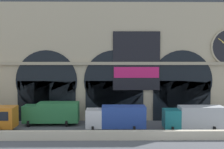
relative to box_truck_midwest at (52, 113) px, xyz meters
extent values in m
plane|color=#54565B|center=(8.63, -2.50, -1.70)|extent=(200.00, 200.00, 0.00)
cube|color=beige|center=(8.63, -7.11, -1.19)|extent=(90.00, 0.70, 1.02)
cube|color=#BCAD8C|center=(8.63, 4.77, 6.92)|extent=(41.47, 4.55, 17.24)
cube|color=black|center=(-1.25, 2.45, 1.24)|extent=(8.44, 0.20, 5.87)
cylinder|color=black|center=(-1.25, 2.45, 4.17)|extent=(8.89, 0.20, 8.89)
cube|color=black|center=(8.63, 2.45, 1.24)|extent=(8.44, 0.20, 5.87)
cylinder|color=black|center=(8.63, 2.45, 4.17)|extent=(8.89, 0.20, 8.89)
cube|color=black|center=(18.50, 2.45, 1.24)|extent=(8.44, 0.20, 5.87)
cylinder|color=black|center=(18.50, 2.45, 4.17)|extent=(8.89, 0.20, 8.89)
cube|color=gold|center=(24.46, 2.15, 9.70)|extent=(1.83, 0.04, 1.31)
cube|color=black|center=(11.81, 2.33, 7.07)|extent=(6.81, 0.12, 8.50)
cube|color=#DB1E66|center=(11.81, 2.25, 5.40)|extent=(6.54, 0.04, 1.57)
cube|color=tan|center=(8.63, 2.35, 6.71)|extent=(41.47, 0.50, 0.44)
cylinder|color=black|center=(-5.58, -2.13, -1.20)|extent=(0.28, 1.00, 1.00)
cube|color=#2D7A42|center=(-2.86, 0.00, -0.13)|extent=(2.00, 2.30, 2.30)
cube|color=#2D7A42|center=(0.89, 0.00, 0.07)|extent=(5.50, 2.30, 2.70)
cylinder|color=black|center=(-2.96, -1.04, -1.28)|extent=(0.28, 0.84, 0.84)
cylinder|color=black|center=(-2.96, 1.03, -1.28)|extent=(0.28, 0.84, 0.84)
cylinder|color=black|center=(2.14, -1.04, -1.28)|extent=(0.28, 0.84, 0.84)
cylinder|color=black|center=(2.14, 1.03, -1.28)|extent=(0.28, 0.84, 0.84)
cube|color=white|center=(5.92, -3.07, -0.13)|extent=(2.00, 2.30, 2.30)
cube|color=#28479E|center=(9.67, -3.07, 0.07)|extent=(5.50, 2.30, 2.70)
cylinder|color=black|center=(5.82, -4.11, -1.28)|extent=(0.28, 0.84, 0.84)
cylinder|color=black|center=(5.82, -2.04, -1.28)|extent=(0.28, 0.84, 0.84)
cylinder|color=black|center=(10.92, -4.11, -1.28)|extent=(0.28, 0.84, 0.84)
cylinder|color=black|center=(10.92, -2.04, -1.28)|extent=(0.28, 0.84, 0.84)
cube|color=#19727A|center=(15.69, -3.36, -0.13)|extent=(2.00, 2.30, 2.30)
cube|color=#ADB2B7|center=(19.44, -3.36, 0.07)|extent=(5.50, 2.30, 2.70)
cylinder|color=black|center=(15.59, -4.39, -1.28)|extent=(0.28, 0.84, 0.84)
cylinder|color=black|center=(15.59, -2.32, -1.28)|extent=(0.28, 0.84, 0.84)
cylinder|color=black|center=(20.69, -4.39, -1.28)|extent=(0.28, 0.84, 0.84)
cylinder|color=black|center=(20.69, -2.32, -1.28)|extent=(0.28, 0.84, 0.84)
camera|label=1|loc=(7.76, -37.79, 7.44)|focal=44.49mm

